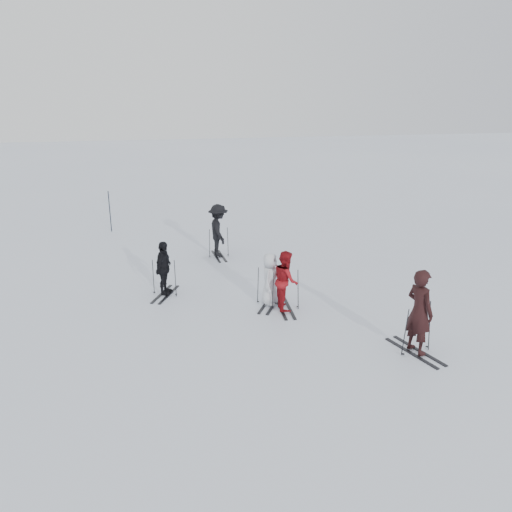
{
  "coord_description": "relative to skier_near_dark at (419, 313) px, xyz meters",
  "views": [
    {
      "loc": [
        -3.56,
        -13.1,
        5.62
      ],
      "look_at": [
        0.0,
        1.0,
        1.0
      ],
      "focal_mm": 35.0,
      "sensor_mm": 36.0,
      "label": 1
    }
  ],
  "objects": [
    {
      "name": "skier_uphill_far",
      "position": [
        -3.12,
        8.33,
        -0.03
      ],
      "size": [
        0.75,
        1.27,
        1.93
      ],
      "primitive_type": "imported",
      "rotation": [
        0.0,
        0.0,
        1.59
      ],
      "color": "black",
      "rests_on": "ground"
    },
    {
      "name": "skis_near_dark",
      "position": [
        0.0,
        0.0,
        -0.38
      ],
      "size": [
        1.85,
        1.27,
        1.23
      ],
      "primitive_type": null,
      "rotation": [
        0.0,
        0.0,
        1.81
      ],
      "color": "black",
      "rests_on": "ground"
    },
    {
      "name": "skier_grey",
      "position": [
        -2.51,
        3.53,
        -0.25
      ],
      "size": [
        0.78,
        0.87,
        1.5
      ],
      "primitive_type": "imported",
      "rotation": [
        0.0,
        0.0,
        1.04
      ],
      "color": "silver",
      "rests_on": "ground"
    },
    {
      "name": "ground",
      "position": [
        -2.54,
        3.99,
        -1.0
      ],
      "size": [
        120.0,
        120.0,
        0.0
      ],
      "primitive_type": "plane",
      "color": "silver",
      "rests_on": "ground"
    },
    {
      "name": "skier_near_dark",
      "position": [
        0.0,
        0.0,
        0.0
      ],
      "size": [
        0.64,
        0.82,
        2.0
      ],
      "primitive_type": "imported",
      "rotation": [
        0.0,
        0.0,
        1.81
      ],
      "color": "black",
      "rests_on": "ground"
    },
    {
      "name": "skier_red",
      "position": [
        -2.17,
        3.12,
        -0.17
      ],
      "size": [
        0.71,
        0.87,
        1.65
      ],
      "primitive_type": "imported",
      "rotation": [
        0.0,
        0.0,
        1.46
      ],
      "color": "maroon",
      "rests_on": "ground"
    },
    {
      "name": "skis_grey",
      "position": [
        -2.51,
        3.53,
        -0.43
      ],
      "size": [
        1.76,
        1.5,
        1.14
      ],
      "primitive_type": null,
      "rotation": [
        0.0,
        0.0,
        1.04
      ],
      "color": "black",
      "rests_on": "ground"
    },
    {
      "name": "skis_uphill_far",
      "position": [
        -3.12,
        8.33,
        -0.44
      ],
      "size": [
        1.55,
        0.85,
        1.12
      ],
      "primitive_type": null,
      "rotation": [
        0.0,
        0.0,
        1.59
      ],
      "color": "black",
      "rests_on": "ground"
    },
    {
      "name": "piste_marker",
      "position": [
        -7.07,
        13.11,
        -0.1
      ],
      "size": [
        0.04,
        0.04,
        1.79
      ],
      "primitive_type": "cylinder",
      "rotation": [
        0.0,
        0.0,
        0.07
      ],
      "color": "black",
      "rests_on": "ground"
    },
    {
      "name": "skis_uphill_left",
      "position": [
        -5.34,
        5.01,
        -0.43
      ],
      "size": [
        1.75,
        1.43,
        1.13
      ],
      "primitive_type": null,
      "rotation": [
        0.0,
        0.0,
        1.11
      ],
      "color": "black",
      "rests_on": "ground"
    },
    {
      "name": "skis_red",
      "position": [
        -2.17,
        3.12,
        -0.42
      ],
      "size": [
        1.66,
        1.01,
        1.15
      ],
      "primitive_type": null,
      "rotation": [
        0.0,
        0.0,
        1.46
      ],
      "color": "black",
      "rests_on": "ground"
    },
    {
      "name": "skier_uphill_left",
      "position": [
        -5.34,
        5.01,
        -0.19
      ],
      "size": [
        0.78,
        1.02,
        1.62
      ],
      "primitive_type": "imported",
      "rotation": [
        0.0,
        0.0,
        1.11
      ],
      "color": "black",
      "rests_on": "ground"
    }
  ]
}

